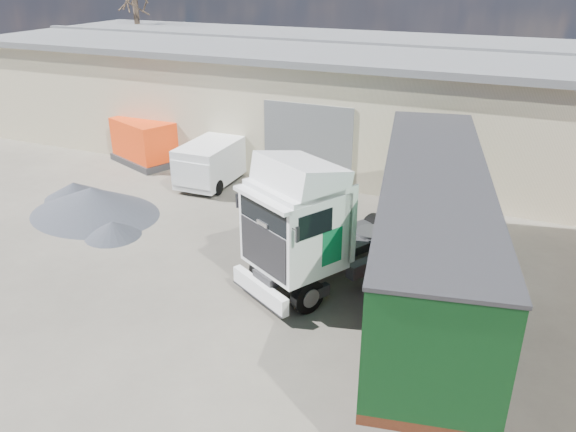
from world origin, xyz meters
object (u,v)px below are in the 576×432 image
at_px(tractor_unit, 316,231).
at_px(box_trailer, 430,224).
at_px(orange_skip, 145,144).
at_px(panel_van, 215,160).

xyz_separation_m(tractor_unit, box_trailer, (3.17, 0.21, 0.72)).
bearing_deg(box_trailer, tractor_unit, 172.64).
bearing_deg(orange_skip, tractor_unit, -10.45).
xyz_separation_m(tractor_unit, orange_skip, (-11.65, 7.41, -0.85)).
xyz_separation_m(box_trailer, orange_skip, (-14.82, 7.20, -1.57)).
bearing_deg(panel_van, box_trailer, -32.19).
distance_m(tractor_unit, box_trailer, 3.26).
relative_size(tractor_unit, box_trailer, 0.52).
distance_m(tractor_unit, panel_van, 9.72).
distance_m(panel_van, orange_skip, 4.54).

